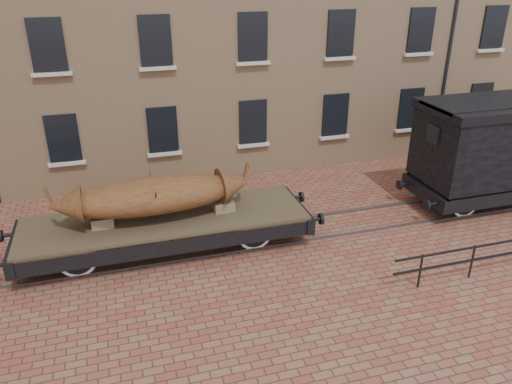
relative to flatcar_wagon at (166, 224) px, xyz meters
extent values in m
plane|color=brown|center=(3.11, 0.00, -0.87)|extent=(90.00, 90.00, 0.00)
cube|color=black|center=(-2.89, 4.96, 1.33)|extent=(1.10, 0.12, 1.70)
cube|color=beige|center=(-2.89, 4.90, 0.38)|extent=(1.30, 0.18, 0.12)
cube|color=black|center=(0.61, 4.96, 1.33)|extent=(1.10, 0.12, 1.70)
cube|color=beige|center=(0.61, 4.90, 0.38)|extent=(1.30, 0.18, 0.12)
cube|color=black|center=(4.11, 4.96, 1.33)|extent=(1.10, 0.12, 1.70)
cube|color=beige|center=(4.11, 4.90, 0.38)|extent=(1.30, 0.18, 0.12)
cube|color=black|center=(7.61, 4.96, 1.33)|extent=(1.10, 0.12, 1.70)
cube|color=beige|center=(7.61, 4.90, 0.38)|extent=(1.30, 0.18, 0.12)
cube|color=black|center=(11.11, 4.96, 1.33)|extent=(1.10, 0.12, 1.70)
cube|color=beige|center=(11.11, 4.90, 0.38)|extent=(1.30, 0.18, 0.12)
cube|color=black|center=(14.61, 4.96, 1.33)|extent=(1.10, 0.12, 1.70)
cube|color=beige|center=(14.61, 4.90, 0.38)|extent=(1.30, 0.18, 0.12)
cube|color=black|center=(-2.89, 4.96, 4.53)|extent=(1.10, 0.12, 1.70)
cube|color=beige|center=(-2.89, 4.90, 3.58)|extent=(1.30, 0.18, 0.12)
cube|color=black|center=(0.61, 4.96, 4.53)|extent=(1.10, 0.12, 1.70)
cube|color=beige|center=(0.61, 4.90, 3.58)|extent=(1.30, 0.18, 0.12)
cube|color=black|center=(4.11, 4.96, 4.53)|extent=(1.10, 0.12, 1.70)
cube|color=beige|center=(4.11, 4.90, 3.58)|extent=(1.30, 0.18, 0.12)
cube|color=black|center=(7.61, 4.96, 4.53)|extent=(1.10, 0.12, 1.70)
cube|color=beige|center=(7.61, 4.90, 3.58)|extent=(1.30, 0.18, 0.12)
cube|color=black|center=(11.11, 4.96, 4.53)|extent=(1.10, 0.12, 1.70)
cube|color=beige|center=(11.11, 4.90, 3.58)|extent=(1.30, 0.18, 0.12)
cube|color=black|center=(14.61, 4.96, 4.53)|extent=(1.10, 0.12, 1.70)
cube|color=beige|center=(14.61, 4.90, 3.58)|extent=(1.30, 0.18, 0.12)
cube|color=#59595E|center=(3.11, -0.72, -0.84)|extent=(30.00, 0.08, 0.06)
cube|color=#59595E|center=(3.11, 0.72, -0.84)|extent=(30.00, 0.08, 0.06)
cylinder|color=black|center=(6.11, -3.80, -0.37)|extent=(0.06, 0.06, 1.00)
cylinder|color=black|center=(7.71, -3.80, -0.37)|extent=(0.06, 0.06, 1.00)
cube|color=#483F2A|center=(0.00, 0.00, 0.15)|extent=(8.17, 2.40, 0.13)
cube|color=black|center=(0.00, -1.11, -0.11)|extent=(8.17, 0.17, 0.49)
cube|color=black|center=(0.00, 1.11, -0.11)|extent=(8.17, 0.17, 0.49)
cube|color=black|center=(-4.08, 0.00, -0.11)|extent=(0.24, 2.51, 0.49)
cylinder|color=black|center=(-4.39, 0.82, -0.11)|extent=(0.38, 0.11, 0.11)
cylinder|color=black|center=(-4.57, 0.82, -0.11)|extent=(0.09, 0.35, 0.35)
cube|color=black|center=(4.08, 0.00, -0.11)|extent=(0.24, 2.51, 0.49)
cylinder|color=black|center=(4.39, -0.82, -0.11)|extent=(0.38, 0.11, 0.11)
cylinder|color=black|center=(4.57, -0.82, -0.11)|extent=(0.09, 0.35, 0.35)
cylinder|color=black|center=(4.39, 0.82, -0.11)|extent=(0.38, 0.11, 0.11)
cylinder|color=black|center=(4.57, 0.82, -0.11)|extent=(0.09, 0.35, 0.35)
cylinder|color=black|center=(-2.51, 0.00, -0.35)|extent=(0.11, 2.07, 0.11)
cylinder|color=white|center=(-2.51, -0.72, -0.35)|extent=(1.05, 0.08, 1.05)
cylinder|color=black|center=(-2.51, -0.72, -0.35)|extent=(0.86, 0.11, 0.86)
cube|color=black|center=(-2.51, -0.85, -0.08)|extent=(0.98, 0.09, 0.11)
cylinder|color=white|center=(-2.51, 0.72, -0.35)|extent=(1.05, 0.08, 1.05)
cylinder|color=black|center=(-2.51, 0.72, -0.35)|extent=(0.86, 0.11, 0.86)
cube|color=black|center=(-2.51, 0.85, -0.08)|extent=(0.98, 0.09, 0.11)
cylinder|color=black|center=(2.51, 0.00, -0.35)|extent=(0.11, 2.07, 0.11)
cylinder|color=white|center=(2.51, -0.72, -0.35)|extent=(1.05, 0.08, 1.05)
cylinder|color=black|center=(2.51, -0.72, -0.35)|extent=(0.86, 0.11, 0.86)
cube|color=black|center=(2.51, -0.85, -0.08)|extent=(0.98, 0.09, 0.11)
cylinder|color=white|center=(2.51, 0.72, -0.35)|extent=(1.05, 0.08, 1.05)
cylinder|color=black|center=(2.51, 0.72, -0.35)|extent=(0.86, 0.11, 0.86)
cube|color=black|center=(2.51, 0.85, -0.08)|extent=(0.98, 0.09, 0.11)
cube|color=black|center=(0.00, 0.00, -0.27)|extent=(4.36, 0.07, 0.07)
cube|color=#846F59|center=(-1.74, 0.00, 0.37)|extent=(0.60, 0.54, 0.30)
cube|color=#846F59|center=(1.74, 0.00, 0.37)|extent=(0.60, 0.54, 0.30)
ellipsoid|color=brown|center=(-0.26, 0.00, 0.96)|extent=(5.03, 1.70, 1.00)
cone|color=brown|center=(-2.63, -0.07, 1.00)|extent=(0.89, 0.97, 0.95)
cube|color=brown|center=(-3.01, -0.08, 1.37)|extent=(0.20, 0.11, 0.48)
cone|color=brown|center=(2.10, 0.07, 1.00)|extent=(0.89, 0.97, 0.95)
cube|color=brown|center=(2.49, 0.08, 1.37)|extent=(0.20, 0.11, 0.48)
cylinder|color=#493327|center=(-0.26, -0.40, 0.82)|extent=(0.04, 0.85, 1.23)
cylinder|color=#493327|center=(-0.26, 0.40, 0.82)|extent=(0.04, 0.85, 1.23)
cube|color=black|center=(11.85, 1.14, -0.14)|extent=(6.22, 0.17, 0.47)
cube|color=black|center=(8.74, 0.00, -0.14)|extent=(0.23, 2.49, 0.47)
cylinder|color=black|center=(8.27, -0.83, -0.14)|extent=(0.08, 0.33, 0.33)
cylinder|color=black|center=(8.27, 0.83, -0.14)|extent=(0.08, 0.33, 0.33)
cylinder|color=black|center=(9.88, 0.00, -0.37)|extent=(0.10, 1.97, 0.10)
cylinder|color=white|center=(9.88, -0.72, -0.37)|extent=(0.99, 0.07, 0.99)
cylinder|color=black|center=(9.88, -0.72, -0.37)|extent=(0.82, 0.10, 0.82)
cylinder|color=white|center=(9.88, 0.72, -0.37)|extent=(0.99, 0.07, 0.99)
cylinder|color=black|center=(9.88, 0.72, -0.37)|extent=(0.82, 0.10, 0.82)
cube|color=black|center=(11.85, 0.00, 1.36)|extent=(6.22, 2.49, 2.38)
cube|color=black|center=(8.72, 0.00, 1.93)|extent=(0.08, 0.62, 0.62)
camera|label=1|loc=(-1.14, -13.09, 6.96)|focal=35.00mm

